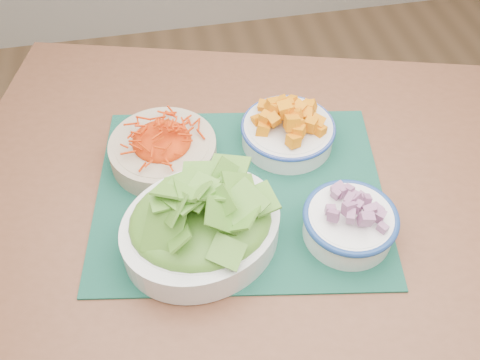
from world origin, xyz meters
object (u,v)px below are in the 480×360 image
(carrot_bowl, at_px, (162,145))
(onion_bowl, at_px, (350,219))
(table, at_px, (281,221))
(lettuce_bowl, at_px, (200,220))
(placemat, at_px, (240,192))
(squash_bowl, at_px, (288,126))

(carrot_bowl, height_order, onion_bowl, onion_bowl)
(table, xyz_separation_m, lettuce_bowl, (-0.16, -0.09, 0.16))
(placemat, relative_size, squash_bowl, 2.23)
(placemat, height_order, onion_bowl, onion_bowl)
(placemat, relative_size, lettuce_bowl, 1.56)
(carrot_bowl, relative_size, lettuce_bowl, 0.69)
(lettuce_bowl, bearing_deg, onion_bowl, -28.74)
(placemat, xyz_separation_m, lettuce_bowl, (-0.08, -0.09, 0.06))
(table, distance_m, lettuce_bowl, 0.25)
(lettuce_bowl, distance_m, onion_bowl, 0.24)
(lettuce_bowl, xyz_separation_m, onion_bowl, (0.24, -0.03, -0.02))
(table, relative_size, squash_bowl, 6.08)
(placemat, bearing_deg, table, 4.05)
(table, distance_m, carrot_bowl, 0.27)
(squash_bowl, height_order, onion_bowl, squash_bowl)
(table, height_order, squash_bowl, squash_bowl)
(table, distance_m, placemat, 0.13)
(placemat, distance_m, carrot_bowl, 0.17)
(squash_bowl, bearing_deg, onion_bowl, -79.50)
(onion_bowl, bearing_deg, carrot_bowl, 140.54)
(squash_bowl, bearing_deg, carrot_bowl, 180.00)
(table, relative_size, placemat, 2.72)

